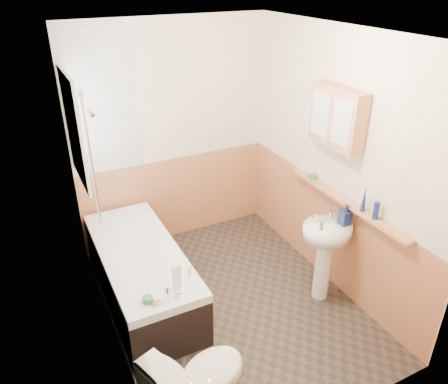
{
  "coord_description": "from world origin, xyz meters",
  "views": [
    {
      "loc": [
        -1.53,
        -2.9,
        2.93
      ],
      "look_at": [
        0.0,
        0.15,
        1.15
      ],
      "focal_mm": 35.0,
      "sensor_mm": 36.0,
      "label": 1
    }
  ],
  "objects_px": {
    "bathtub": "(142,273)",
    "pine_shelf": "(345,201)",
    "sink": "(325,246)",
    "medicine_cabinet": "(337,117)"
  },
  "relations": [
    {
      "from": "sink",
      "to": "bathtub",
      "type": "bearing_deg",
      "value": 153.14
    },
    {
      "from": "pine_shelf",
      "to": "medicine_cabinet",
      "type": "bearing_deg",
      "value": 97.38
    },
    {
      "from": "pine_shelf",
      "to": "medicine_cabinet",
      "type": "height_order",
      "value": "medicine_cabinet"
    },
    {
      "from": "sink",
      "to": "pine_shelf",
      "type": "bearing_deg",
      "value": 9.24
    },
    {
      "from": "bathtub",
      "to": "pine_shelf",
      "type": "distance_m",
      "value": 2.04
    },
    {
      "from": "bathtub",
      "to": "pine_shelf",
      "type": "height_order",
      "value": "pine_shelf"
    },
    {
      "from": "bathtub",
      "to": "pine_shelf",
      "type": "relative_size",
      "value": 1.13
    },
    {
      "from": "bathtub",
      "to": "sink",
      "type": "bearing_deg",
      "value": -25.74
    },
    {
      "from": "sink",
      "to": "medicine_cabinet",
      "type": "bearing_deg",
      "value": 54.51
    },
    {
      "from": "bathtub",
      "to": "sink",
      "type": "relative_size",
      "value": 1.87
    }
  ]
}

